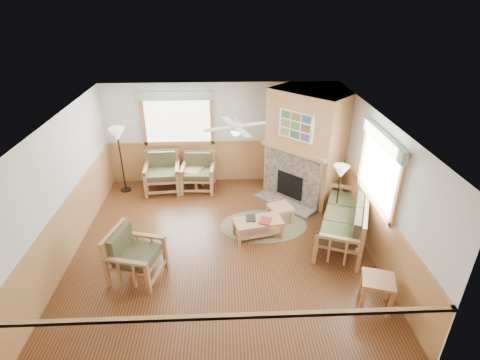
{
  "coord_description": "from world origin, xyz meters",
  "views": [
    {
      "loc": [
        0.09,
        -6.34,
        4.78
      ],
      "look_at": [
        0.4,
        0.7,
        1.15
      ],
      "focal_mm": 28.0,
      "sensor_mm": 36.0,
      "label": 1
    }
  ],
  "objects_px": {
    "armchair_back_left": "(162,173)",
    "floor_lamp_left": "(121,160)",
    "sofa": "(343,217)",
    "end_table_sofa": "(376,292)",
    "coffee_table": "(258,228)",
    "armchair_left": "(136,255)",
    "footstool": "(280,214)",
    "end_table_chairs": "(192,178)",
    "floor_lamp_right": "(338,196)",
    "armchair_back_right": "(198,172)"
  },
  "relations": [
    {
      "from": "floor_lamp_right",
      "to": "sofa",
      "type": "bearing_deg",
      "value": -86.87
    },
    {
      "from": "sofa",
      "to": "coffee_table",
      "type": "xyz_separation_m",
      "value": [
        -1.79,
        0.09,
        -0.3
      ]
    },
    {
      "from": "armchair_back_left",
      "to": "floor_lamp_left",
      "type": "height_order",
      "value": "floor_lamp_left"
    },
    {
      "from": "end_table_chairs",
      "to": "floor_lamp_right",
      "type": "bearing_deg",
      "value": -30.02
    },
    {
      "from": "end_table_sofa",
      "to": "floor_lamp_left",
      "type": "height_order",
      "value": "floor_lamp_left"
    },
    {
      "from": "footstool",
      "to": "floor_lamp_right",
      "type": "bearing_deg",
      "value": -8.21
    },
    {
      "from": "armchair_left",
      "to": "coffee_table",
      "type": "xyz_separation_m",
      "value": [
        2.32,
        1.13,
        -0.27
      ]
    },
    {
      "from": "armchair_back_left",
      "to": "floor_lamp_left",
      "type": "xyz_separation_m",
      "value": [
        -1.0,
        0.0,
        0.38
      ]
    },
    {
      "from": "armchair_back_right",
      "to": "coffee_table",
      "type": "distance_m",
      "value": 2.65
    },
    {
      "from": "armchair_back_left",
      "to": "footstool",
      "type": "bearing_deg",
      "value": -34.05
    },
    {
      "from": "armchair_back_right",
      "to": "armchair_back_left",
      "type": "bearing_deg",
      "value": -174.64
    },
    {
      "from": "end_table_sofa",
      "to": "footstool",
      "type": "xyz_separation_m",
      "value": [
        -1.23,
        2.59,
        -0.08
      ]
    },
    {
      "from": "coffee_table",
      "to": "end_table_sofa",
      "type": "height_order",
      "value": "end_table_sofa"
    },
    {
      "from": "sofa",
      "to": "end_table_chairs",
      "type": "xyz_separation_m",
      "value": [
        -3.34,
        2.38,
        -0.23
      ]
    },
    {
      "from": "armchair_left",
      "to": "end_table_chairs",
      "type": "xyz_separation_m",
      "value": [
        0.76,
        3.42,
        -0.2
      ]
    },
    {
      "from": "sofa",
      "to": "coffee_table",
      "type": "bearing_deg",
      "value": -71.26
    },
    {
      "from": "end_table_chairs",
      "to": "footstool",
      "type": "relative_size",
      "value": 1.16
    },
    {
      "from": "armchair_back_left",
      "to": "armchair_back_right",
      "type": "relative_size",
      "value": 1.05
    },
    {
      "from": "floor_lamp_right",
      "to": "floor_lamp_left",
      "type": "bearing_deg",
      "value": 160.0
    },
    {
      "from": "end_table_sofa",
      "to": "armchair_left",
      "type": "bearing_deg",
      "value": 167.43
    },
    {
      "from": "end_table_chairs",
      "to": "armchair_left",
      "type": "bearing_deg",
      "value": -102.59
    },
    {
      "from": "coffee_table",
      "to": "floor_lamp_right",
      "type": "height_order",
      "value": "floor_lamp_right"
    },
    {
      "from": "footstool",
      "to": "floor_lamp_left",
      "type": "relative_size",
      "value": 0.27
    },
    {
      "from": "coffee_table",
      "to": "footstool",
      "type": "distance_m",
      "value": 0.78
    },
    {
      "from": "armchair_back_left",
      "to": "armchair_left",
      "type": "bearing_deg",
      "value": -93.96
    },
    {
      "from": "armchair_left",
      "to": "floor_lamp_right",
      "type": "xyz_separation_m",
      "value": [
        4.08,
        1.5,
        0.26
      ]
    },
    {
      "from": "sofa",
      "to": "end_table_sofa",
      "type": "relative_size",
      "value": 3.78
    },
    {
      "from": "sofa",
      "to": "end_table_sofa",
      "type": "height_order",
      "value": "sofa"
    },
    {
      "from": "armchair_left",
      "to": "floor_lamp_left",
      "type": "relative_size",
      "value": 0.55
    },
    {
      "from": "sofa",
      "to": "end_table_chairs",
      "type": "relative_size",
      "value": 3.95
    },
    {
      "from": "end_table_sofa",
      "to": "floor_lamp_right",
      "type": "xyz_separation_m",
      "value": [
        -0.03,
        2.42,
        0.45
      ]
    },
    {
      "from": "end_table_chairs",
      "to": "armchair_back_right",
      "type": "bearing_deg",
      "value": -15.99
    },
    {
      "from": "sofa",
      "to": "floor_lamp_right",
      "type": "height_order",
      "value": "floor_lamp_right"
    },
    {
      "from": "sofa",
      "to": "end_table_chairs",
      "type": "height_order",
      "value": "sofa"
    },
    {
      "from": "coffee_table",
      "to": "armchair_back_right",
      "type": "bearing_deg",
      "value": 108.79
    },
    {
      "from": "armchair_back_right",
      "to": "footstool",
      "type": "xyz_separation_m",
      "value": [
        1.94,
        -1.69,
        -0.27
      ]
    },
    {
      "from": "footstool",
      "to": "armchair_back_left",
      "type": "bearing_deg",
      "value": 149.81
    },
    {
      "from": "armchair_left",
      "to": "end_table_sofa",
      "type": "relative_size",
      "value": 1.65
    },
    {
      "from": "armchair_back_right",
      "to": "end_table_chairs",
      "type": "height_order",
      "value": "armchair_back_right"
    },
    {
      "from": "sofa",
      "to": "floor_lamp_right",
      "type": "relative_size",
      "value": 1.47
    },
    {
      "from": "armchair_back_right",
      "to": "end_table_chairs",
      "type": "relative_size",
      "value": 1.71
    },
    {
      "from": "end_table_sofa",
      "to": "floor_lamp_left",
      "type": "xyz_separation_m",
      "value": [
        -5.1,
        4.27,
        0.58
      ]
    },
    {
      "from": "armchair_back_left",
      "to": "armchair_left",
      "type": "relative_size",
      "value": 1.04
    },
    {
      "from": "armchair_back_right",
      "to": "end_table_sofa",
      "type": "bearing_deg",
      "value": -49.72
    },
    {
      "from": "armchair_left",
      "to": "footstool",
      "type": "distance_m",
      "value": 3.34
    },
    {
      "from": "armchair_left",
      "to": "coffee_table",
      "type": "distance_m",
      "value": 2.6
    },
    {
      "from": "armchair_left",
      "to": "footstool",
      "type": "height_order",
      "value": "armchair_left"
    },
    {
      "from": "footstool",
      "to": "end_table_chairs",
      "type": "bearing_deg",
      "value": 140.44
    },
    {
      "from": "sofa",
      "to": "end_table_sofa",
      "type": "bearing_deg",
      "value": 21.65
    },
    {
      "from": "coffee_table",
      "to": "floor_lamp_right",
      "type": "relative_size",
      "value": 0.69
    }
  ]
}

